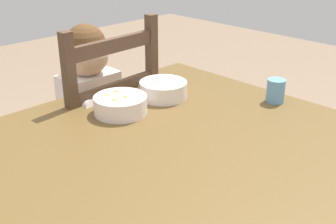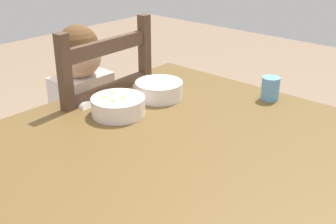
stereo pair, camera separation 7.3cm
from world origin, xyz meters
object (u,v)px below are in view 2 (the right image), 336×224
Objects in this scene: dining_table at (174,173)px; child_figure at (88,109)px; bowl_of_carrots at (118,105)px; bowl_of_peas at (159,89)px; dining_chair at (91,146)px; spoon at (131,109)px; drinking_cup at (270,88)px.

dining_table is 0.57m from child_figure.
child_figure reaches higher than bowl_of_carrots.
bowl_of_peas reaches higher than bowl_of_carrots.
child_figure is 0.33m from bowl_of_peas.
dining_table is 6.35× the size of bowl_of_carrots.
dining_table is 1.12× the size of dining_chair.
child_figure reaches higher than dining_table.
child_figure reaches higher than spoon.
bowl_of_peas is (0.22, 0.26, 0.13)m from dining_table.
bowl_of_peas is 0.97× the size of bowl_of_carrots.
drinking_cup is at bearing -59.89° from child_figure.
child_figure is at bearing 81.09° from spoon.
bowl_of_carrots is 2.14× the size of drinking_cup.
bowl_of_carrots is (-0.19, 0.00, -0.00)m from bowl_of_peas.
bowl_of_peas is 2.06× the size of drinking_cup.
dining_chair is at bearing 60.26° from child_figure.
dining_table is at bearing 175.18° from drinking_cup.
spoon reaches higher than dining_table.
spoon is (-0.14, -0.01, -0.03)m from bowl_of_peas.
bowl_of_peas is (0.09, -0.30, 0.29)m from dining_chair.
child_figure is 0.33m from bowl_of_carrots.
child_figure is 0.70m from drinking_cup.
dining_table is 0.30m from bowl_of_carrots.
bowl_of_carrots is at bearing -108.47° from dining_chair.
dining_chair is 12.09× the size of drinking_cup.
dining_table is 0.49m from drinking_cup.
bowl_of_peas is at bearing 2.12° from spoon.
dining_table is 6.58× the size of bowl_of_peas.
child_figure is 11.73× the size of drinking_cup.
bowl_of_carrots is at bearing 84.39° from dining_table.
dining_chair is at bearing 80.83° from spoon.
bowl_of_carrots is 0.53m from drinking_cup.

